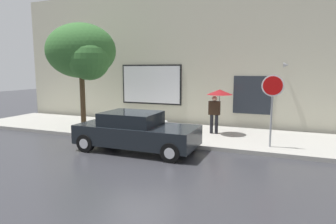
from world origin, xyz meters
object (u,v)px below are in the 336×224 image
Objects in this scene: parked_car at (136,132)px; pedestrian_with_umbrella at (218,98)px; fire_hydrant at (165,129)px; street_tree at (82,53)px; stop_sign at (272,96)px.

pedestrian_with_umbrella reaches higher than parked_car.
street_tree is (-4.24, 0.40, 3.15)m from fire_hydrant.
parked_car is 1.68× the size of stop_sign.
parked_car is 1.69m from fire_hydrant.
pedestrian_with_umbrella is at bearing 146.52° from stop_sign.
fire_hydrant is 0.38× the size of pedestrian_with_umbrella.
parked_car is 2.26× the size of pedestrian_with_umbrella.
parked_car is at bearing -106.61° from fire_hydrant.
pedestrian_with_umbrella is 2.68m from stop_sign.
parked_car reaches higher than fire_hydrant.
pedestrian_with_umbrella is 6.44m from street_tree.
fire_hydrant is 5.30m from street_tree.
fire_hydrant is at bearing -138.53° from pedestrian_with_umbrella.
pedestrian_with_umbrella is 0.74× the size of stop_sign.
pedestrian_with_umbrella is 0.40× the size of street_tree.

